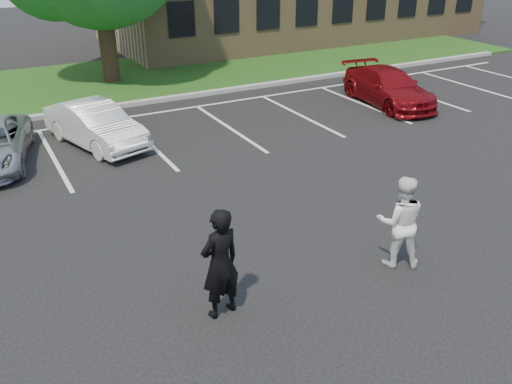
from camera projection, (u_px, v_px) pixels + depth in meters
ground_plane at (281, 270)px, 10.41m from camera, size 90.00×90.00×0.00m
curb at (113, 106)px, 19.86m from camera, size 40.00×0.30×0.15m
grass_strip at (88, 83)px, 23.04m from camera, size 44.00×8.00×0.08m
stall_lines at (179, 126)px, 18.08m from camera, size 34.00×5.36×0.01m
man_black_suit at (220, 264)px, 8.83m from camera, size 0.80×0.60×1.99m
man_white_shirt at (400, 222)px, 10.23m from camera, size 1.14×1.07×1.86m
car_white_sedan at (95, 125)px, 16.20m from camera, size 2.46×4.15×1.29m
car_red_compact at (388, 87)px, 20.11m from camera, size 2.36×4.65×1.29m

